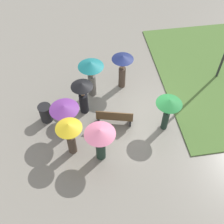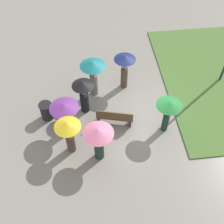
{
  "view_description": "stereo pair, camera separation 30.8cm",
  "coord_description": "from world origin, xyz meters",
  "px_view_note": "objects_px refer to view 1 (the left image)",
  "views": [
    {
      "loc": [
        2.26,
        8.06,
        10.01
      ],
      "look_at": [
        1.1,
        0.58,
        0.94
      ],
      "focal_mm": 45.0,
      "sensor_mm": 36.0,
      "label": 1
    },
    {
      "loc": [
        1.96,
        8.1,
        10.01
      ],
      "look_at": [
        1.1,
        0.58,
        0.94
      ],
      "focal_mm": 45.0,
      "sensor_mm": 36.0,
      "label": 2
    }
  ],
  "objects_px": {
    "trash_bin": "(46,113)",
    "crowd_person_black": "(83,94)",
    "crowd_person_teal": "(91,71)",
    "crowd_person_pink": "(100,137)",
    "crowd_person_yellow": "(70,132)",
    "crowd_person_navy": "(122,66)",
    "crowd_person_green": "(168,106)",
    "park_bench": "(115,117)",
    "crowd_person_purple": "(65,113)"
  },
  "relations": [
    {
      "from": "crowd_person_teal",
      "to": "park_bench",
      "type": "bearing_deg",
      "value": -58.27
    },
    {
      "from": "crowd_person_green",
      "to": "crowd_person_navy",
      "type": "bearing_deg",
      "value": 4.77
    },
    {
      "from": "trash_bin",
      "to": "crowd_person_navy",
      "type": "distance_m",
      "value": 4.15
    },
    {
      "from": "park_bench",
      "to": "crowd_person_green",
      "type": "height_order",
      "value": "crowd_person_green"
    },
    {
      "from": "crowd_person_yellow",
      "to": "crowd_person_green",
      "type": "bearing_deg",
      "value": 105.73
    },
    {
      "from": "crowd_person_pink",
      "to": "crowd_person_green",
      "type": "bearing_deg",
      "value": 51.84
    },
    {
      "from": "park_bench",
      "to": "crowd_person_green",
      "type": "relative_size",
      "value": 0.91
    },
    {
      "from": "park_bench",
      "to": "crowd_person_purple",
      "type": "bearing_deg",
      "value": 18.49
    },
    {
      "from": "crowd_person_navy",
      "to": "trash_bin",
      "type": "bearing_deg",
      "value": -47.87
    },
    {
      "from": "crowd_person_pink",
      "to": "crowd_person_purple",
      "type": "bearing_deg",
      "value": 163.06
    },
    {
      "from": "crowd_person_green",
      "to": "crowd_person_black",
      "type": "height_order",
      "value": "crowd_person_green"
    },
    {
      "from": "crowd_person_black",
      "to": "crowd_person_navy",
      "type": "distance_m",
      "value": 2.42
    },
    {
      "from": "trash_bin",
      "to": "crowd_person_purple",
      "type": "xyz_separation_m",
      "value": [
        -0.92,
        0.86,
        0.84
      ]
    },
    {
      "from": "park_bench",
      "to": "crowd_person_teal",
      "type": "bearing_deg",
      "value": -54.86
    },
    {
      "from": "crowd_person_black",
      "to": "crowd_person_yellow",
      "type": "xyz_separation_m",
      "value": [
        0.68,
        2.1,
        0.17
      ]
    },
    {
      "from": "crowd_person_black",
      "to": "park_bench",
      "type": "bearing_deg",
      "value": 137.45
    },
    {
      "from": "crowd_person_purple",
      "to": "park_bench",
      "type": "bearing_deg",
      "value": 58.74
    },
    {
      "from": "trash_bin",
      "to": "crowd_person_teal",
      "type": "height_order",
      "value": "crowd_person_teal"
    },
    {
      "from": "crowd_person_green",
      "to": "crowd_person_teal",
      "type": "relative_size",
      "value": 0.91
    },
    {
      "from": "crowd_person_purple",
      "to": "crowd_person_black",
      "type": "relative_size",
      "value": 0.98
    },
    {
      "from": "park_bench",
      "to": "trash_bin",
      "type": "distance_m",
      "value": 3.07
    },
    {
      "from": "trash_bin",
      "to": "crowd_person_black",
      "type": "height_order",
      "value": "crowd_person_black"
    },
    {
      "from": "crowd_person_green",
      "to": "crowd_person_navy",
      "type": "height_order",
      "value": "crowd_person_navy"
    },
    {
      "from": "park_bench",
      "to": "crowd_person_pink",
      "type": "distance_m",
      "value": 2.0
    },
    {
      "from": "crowd_person_pink",
      "to": "crowd_person_yellow",
      "type": "height_order",
      "value": "crowd_person_pink"
    },
    {
      "from": "park_bench",
      "to": "crowd_person_yellow",
      "type": "distance_m",
      "value": 2.39
    },
    {
      "from": "trash_bin",
      "to": "crowd_person_pink",
      "type": "xyz_separation_m",
      "value": [
        -2.17,
        2.3,
        0.91
      ]
    },
    {
      "from": "crowd_person_navy",
      "to": "crowd_person_black",
      "type": "bearing_deg",
      "value": -37.1
    },
    {
      "from": "crowd_person_purple",
      "to": "crowd_person_black",
      "type": "height_order",
      "value": "crowd_person_black"
    },
    {
      "from": "crowd_person_yellow",
      "to": "crowd_person_teal",
      "type": "bearing_deg",
      "value": 166.86
    },
    {
      "from": "crowd_person_green",
      "to": "crowd_person_purple",
      "type": "height_order",
      "value": "crowd_person_green"
    },
    {
      "from": "crowd_person_green",
      "to": "crowd_person_navy",
      "type": "xyz_separation_m",
      "value": [
        1.38,
        -2.86,
        -0.1
      ]
    },
    {
      "from": "crowd_person_black",
      "to": "crowd_person_teal",
      "type": "bearing_deg",
      "value": -120.96
    },
    {
      "from": "trash_bin",
      "to": "crowd_person_teal",
      "type": "relative_size",
      "value": 0.44
    },
    {
      "from": "crowd_person_black",
      "to": "crowd_person_yellow",
      "type": "distance_m",
      "value": 2.22
    },
    {
      "from": "crowd_person_green",
      "to": "trash_bin",
      "type": "bearing_deg",
      "value": 55.2
    },
    {
      "from": "crowd_person_yellow",
      "to": "crowd_person_black",
      "type": "bearing_deg",
      "value": 169.61
    },
    {
      "from": "park_bench",
      "to": "crowd_person_black",
      "type": "xyz_separation_m",
      "value": [
        1.26,
        -0.96,
        0.66
      ]
    },
    {
      "from": "crowd_person_purple",
      "to": "crowd_person_teal",
      "type": "bearing_deg",
      "value": 113.32
    },
    {
      "from": "park_bench",
      "to": "crowd_person_teal",
      "type": "xyz_separation_m",
      "value": [
        0.76,
        -1.99,
        0.99
      ]
    },
    {
      "from": "trash_bin",
      "to": "crowd_person_green",
      "type": "bearing_deg",
      "value": 166.14
    },
    {
      "from": "park_bench",
      "to": "crowd_person_black",
      "type": "height_order",
      "value": "crowd_person_black"
    },
    {
      "from": "crowd_person_teal",
      "to": "crowd_person_yellow",
      "type": "relative_size",
      "value": 1.1
    },
    {
      "from": "crowd_person_teal",
      "to": "crowd_person_pink",
      "type": "height_order",
      "value": "crowd_person_teal"
    },
    {
      "from": "crowd_person_pink",
      "to": "crowd_person_navy",
      "type": "height_order",
      "value": "crowd_person_navy"
    },
    {
      "from": "crowd_person_teal",
      "to": "crowd_person_pink",
      "type": "xyz_separation_m",
      "value": [
        0.06,
        3.59,
        -0.11
      ]
    },
    {
      "from": "park_bench",
      "to": "crowd_person_purple",
      "type": "height_order",
      "value": "crowd_person_purple"
    },
    {
      "from": "trash_bin",
      "to": "crowd_person_purple",
      "type": "distance_m",
      "value": 1.52
    },
    {
      "from": "crowd_person_green",
      "to": "crowd_person_pink",
      "type": "bearing_deg",
      "value": 88.64
    },
    {
      "from": "crowd_person_yellow",
      "to": "crowd_person_navy",
      "type": "relative_size",
      "value": 0.95
    }
  ]
}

